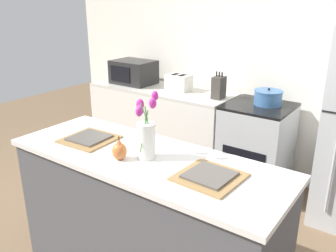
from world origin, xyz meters
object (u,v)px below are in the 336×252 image
pear_figurine (119,150)px  toaster (179,82)px  plate_setting_left (89,139)px  knife_block (219,88)px  plate_setting_right (210,176)px  stove_range (256,149)px  cooking_pot (268,98)px  flower_vase (146,135)px  microwave (134,72)px

pear_figurine → toaster: size_ratio=0.53×
plate_setting_left → knife_block: knife_block is taller
plate_setting_left → plate_setting_right: size_ratio=1.00×
stove_range → plate_setting_right: 1.73m
stove_range → plate_setting_right: plate_setting_right is taller
stove_range → cooking_pot: cooking_pot is taller
stove_range → flower_vase: (-0.07, -1.61, 0.64)m
stove_range → pear_figurine: size_ratio=6.13×
plate_setting_right → toaster: toaster is taller
pear_figurine → flower_vase: bearing=43.6°
plate_setting_right → toaster: bearing=128.5°
pear_figurine → cooking_pot: 1.79m
stove_range → pear_figurine: 1.82m
cooking_pot → knife_block: size_ratio=0.98×
stove_range → knife_block: (-0.43, -0.02, 0.56)m
cooking_pot → knife_block: knife_block is taller
cooking_pot → microwave: bearing=-178.1°
pear_figurine → plate_setting_left: bearing=164.3°
flower_vase → plate_setting_left: 0.51m
stove_range → toaster: 1.09m
pear_figurine → plate_setting_left: pear_figurine is taller
toaster → plate_setting_right: bearing=-51.5°
cooking_pot → stove_range: bearing=-135.4°
cooking_pot → knife_block: 0.49m
cooking_pot → toaster: bearing=-178.7°
pear_figurine → plate_setting_right: pear_figurine is taller
plate_setting_left → cooking_pot: cooking_pot is taller
plate_setting_left → cooking_pot: 1.78m
plate_setting_right → cooking_pot: cooking_pot is taller
microwave → pear_figurine: bearing=-51.3°
plate_setting_left → knife_block: 1.60m
plate_setting_left → knife_block: size_ratio=1.26×
plate_setting_left → toaster: toaster is taller
pear_figurine → knife_block: knife_block is taller
plate_setting_left → toaster: 1.69m
flower_vase → pear_figurine: flower_vase is taller
toaster → microwave: size_ratio=0.58×
toaster → cooking_pot: size_ratio=1.05×
pear_figurine → plate_setting_right: 0.56m
toaster → cooking_pot: 1.00m
plate_setting_right → pear_figurine: bearing=-169.1°
stove_range → plate_setting_left: (-0.56, -1.62, 0.50)m
flower_vase → microwave: bearing=132.8°
plate_setting_right → toaster: size_ratio=1.22×
stove_range → plate_setting_left: size_ratio=2.65×
flower_vase → microwave: size_ratio=0.83×
cooking_pot → microwave: (-1.62, -0.05, 0.07)m
toaster → knife_block: (0.52, -0.05, 0.03)m
flower_vase → knife_block: 1.64m
stove_range → pear_figurine: pear_figurine is taller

